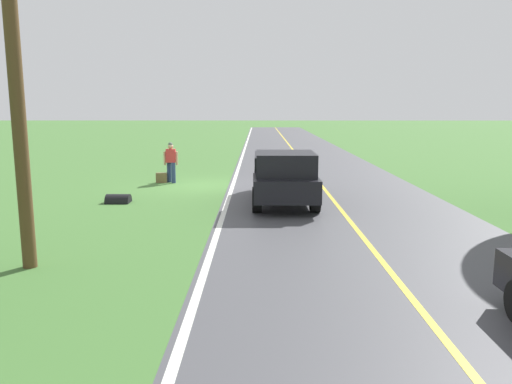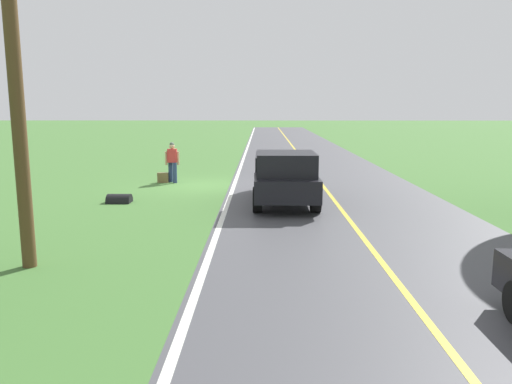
# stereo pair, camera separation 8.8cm
# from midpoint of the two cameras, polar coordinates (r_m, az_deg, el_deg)

# --- Properties ---
(ground_plane) EXTENTS (200.00, 200.00, 0.00)m
(ground_plane) POSITION_cam_midpoint_polar(r_m,az_deg,el_deg) (21.01, -5.89, 0.72)
(ground_plane) COLOR #427033
(road_surface) EXTENTS (7.79, 120.00, 0.00)m
(road_surface) POSITION_cam_midpoint_polar(r_m,az_deg,el_deg) (21.03, 7.75, 0.70)
(road_surface) COLOR #47474C
(road_surface) RESTS_ON ground
(lane_edge_line) EXTENTS (0.16, 117.60, 0.00)m
(lane_edge_line) POSITION_cam_midpoint_polar(r_m,az_deg,el_deg) (20.90, -2.41, 0.73)
(lane_edge_line) COLOR silver
(lane_edge_line) RESTS_ON ground
(lane_centre_line) EXTENTS (0.14, 117.60, 0.00)m
(lane_centre_line) POSITION_cam_midpoint_polar(r_m,az_deg,el_deg) (21.03, 7.75, 0.71)
(lane_centre_line) COLOR gold
(lane_centre_line) RESTS_ON ground
(hitchhiker_walking) EXTENTS (0.62, 0.51, 1.75)m
(hitchhiker_walking) POSITION_cam_midpoint_polar(r_m,az_deg,el_deg) (21.98, -9.37, 3.62)
(hitchhiker_walking) COLOR navy
(hitchhiker_walking) RESTS_ON ground
(suitcase_carried) EXTENTS (0.47, 0.22, 0.43)m
(suitcase_carried) POSITION_cam_midpoint_polar(r_m,az_deg,el_deg) (22.05, -10.43, 1.61)
(suitcase_carried) COLOR brown
(suitcase_carried) RESTS_ON ground
(pickup_truck_passing) EXTENTS (2.10, 5.40, 1.82)m
(pickup_truck_passing) POSITION_cam_midpoint_polar(r_m,az_deg,el_deg) (16.91, 3.43, 1.89)
(pickup_truck_passing) COLOR black
(pickup_truck_passing) RESTS_ON ground
(utility_pole_roadside) EXTENTS (0.28, 0.28, 7.10)m
(utility_pole_roadside) POSITION_cam_midpoint_polar(r_m,az_deg,el_deg) (10.95, -25.41, 10.33)
(utility_pole_roadside) COLOR brown
(utility_pole_roadside) RESTS_ON ground
(drainage_culvert) EXTENTS (0.80, 0.60, 0.60)m
(drainage_culvert) POSITION_cam_midpoint_polar(r_m,az_deg,el_deg) (17.84, -15.13, -1.16)
(drainage_culvert) COLOR black
(drainage_culvert) RESTS_ON ground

